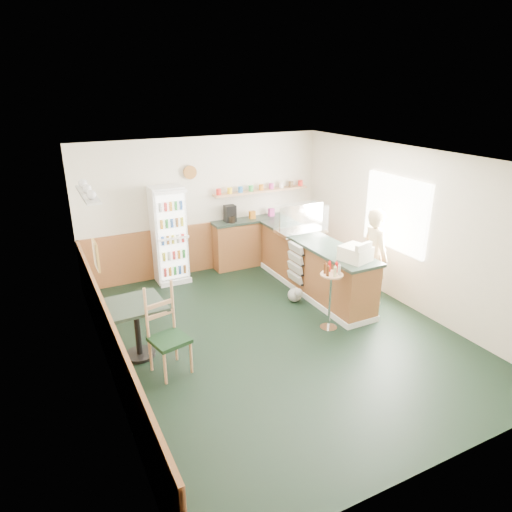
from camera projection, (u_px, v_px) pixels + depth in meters
ground at (278, 334)px, 7.08m from camera, size 6.00×6.00×0.00m
room_envelope at (243, 229)px, 7.05m from camera, size 5.04×6.02×2.72m
service_counter at (313, 268)px, 8.38m from camera, size 0.68×3.01×1.01m
back_counter at (262, 238)px, 9.72m from camera, size 2.24×0.42×1.69m
drinks_fridge at (169, 235)px, 8.68m from camera, size 0.61×0.53×1.86m
display_case at (301, 219)px, 8.48m from camera, size 0.92×0.48×0.52m
cash_register at (355, 253)px, 7.19m from camera, size 0.50×0.51×0.23m
shopkeeper at (375, 256)px, 7.86m from camera, size 0.49×0.62×1.70m
condiment_stand at (331, 288)px, 6.99m from camera, size 0.35×0.35×1.09m
newspaper_rack at (295, 263)px, 8.23m from camera, size 0.09×0.47×0.73m
cafe_table at (137, 319)px, 6.30m from camera, size 0.79×0.79×0.83m
cafe_chair at (167, 327)px, 6.01m from camera, size 0.54×0.54×1.22m
dog_doorstop at (295, 295)px, 8.06m from camera, size 0.25×0.32×0.30m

